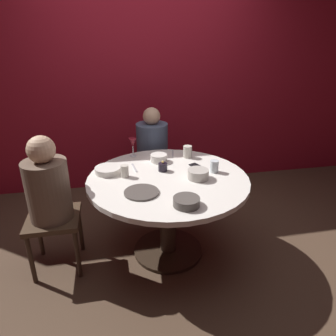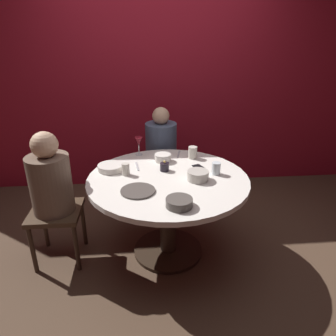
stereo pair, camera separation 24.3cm
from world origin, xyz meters
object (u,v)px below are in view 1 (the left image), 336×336
at_px(wine_glass, 133,143).
at_px(cup_near_candle, 125,171).
at_px(candle_holder, 163,167).
at_px(cup_by_right_diner, 187,152).
at_px(seated_diner_back, 152,146).
at_px(bowl_sauce_side, 198,174).
at_px(dining_table, 168,194).
at_px(dinner_plate, 141,192).
at_px(cup_by_left_diner, 214,166).
at_px(bowl_salad_center, 108,170).
at_px(bowl_serving_large, 186,202).
at_px(seated_diner_left, 48,190).
at_px(bowl_small_white, 159,158).
at_px(cell_phone, 197,166).

relative_size(wine_glass, cup_near_candle, 1.78).
distance_m(candle_holder, cup_by_right_diner, 0.38).
distance_m(wine_glass, cup_by_right_diner, 0.51).
xyz_separation_m(seated_diner_back, cup_by_right_diner, (0.26, -0.48, 0.10)).
bearing_deg(bowl_sauce_side, dining_table, 163.54).
bearing_deg(dinner_plate, cup_by_left_diner, 21.84).
distance_m(bowl_salad_center, cup_by_right_diner, 0.76).
height_order(wine_glass, dinner_plate, wine_glass).
bearing_deg(candle_holder, wine_glass, 118.87).
bearing_deg(bowl_serving_large, seated_diner_left, 154.37).
height_order(bowl_salad_center, bowl_sauce_side, bowl_sauce_side).
bearing_deg(bowl_salad_center, bowl_sauce_side, -19.56).
distance_m(dining_table, candle_holder, 0.23).
bearing_deg(wine_glass, bowl_sauce_side, -51.81).
bearing_deg(bowl_salad_center, cup_by_left_diner, -10.04).
xyz_separation_m(bowl_small_white, cup_near_candle, (-0.32, -0.27, 0.02)).
bearing_deg(wine_glass, seated_diner_back, 56.77).
bearing_deg(seated_diner_left, candle_holder, 8.29).
distance_m(seated_diner_back, cup_by_left_diner, 0.93).
bearing_deg(dining_table, bowl_sauce_side, -16.46).
relative_size(seated_diner_left, candle_holder, 12.51).
bearing_deg(cup_near_candle, bowl_small_white, 39.81).
height_order(candle_holder, bowl_sauce_side, candle_holder).
xyz_separation_m(cell_phone, cup_by_right_diner, (-0.02, 0.23, 0.05)).
xyz_separation_m(dining_table, dinner_plate, (-0.24, -0.23, 0.16)).
relative_size(seated_diner_back, bowl_small_white, 7.48).
distance_m(candle_holder, dinner_plate, 0.42).
xyz_separation_m(seated_diner_back, bowl_sauce_side, (0.23, -0.94, 0.08)).
distance_m(wine_glass, bowl_serving_large, 1.01).
distance_m(bowl_small_white, bowl_sauce_side, 0.48).
distance_m(cell_phone, cup_by_left_diner, 0.18).
xyz_separation_m(candle_holder, bowl_salad_center, (-0.45, 0.05, -0.01)).
distance_m(seated_diner_left, bowl_small_white, 0.96).
bearing_deg(seated_diner_left, wine_glass, 37.01).
xyz_separation_m(seated_diner_back, bowl_serving_large, (0.04, -1.33, 0.07)).
height_order(seated_diner_left, cell_phone, seated_diner_left).
xyz_separation_m(bowl_small_white, cup_by_right_diner, (0.28, 0.05, 0.02)).
relative_size(seated_diner_left, bowl_sauce_side, 6.73).
xyz_separation_m(wine_glass, bowl_sauce_side, (0.46, -0.58, -0.09)).
bearing_deg(wine_glass, bowl_small_white, -39.47).
height_order(seated_diner_left, seated_diner_back, seated_diner_left).
relative_size(seated_diner_back, cup_near_candle, 11.15).
height_order(seated_diner_left, cup_by_left_diner, seated_diner_left).
relative_size(seated_diner_back, dinner_plate, 4.35).
bearing_deg(seated_diner_back, wine_glass, -33.23).
bearing_deg(bowl_serving_large, cup_by_left_diner, 53.46).
bearing_deg(seated_diner_back, cell_phone, 21.59).
bearing_deg(cup_near_candle, cell_phone, 7.42).
relative_size(seated_diner_back, cup_by_right_diner, 10.04).
relative_size(seated_diner_back, bowl_serving_large, 6.10).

